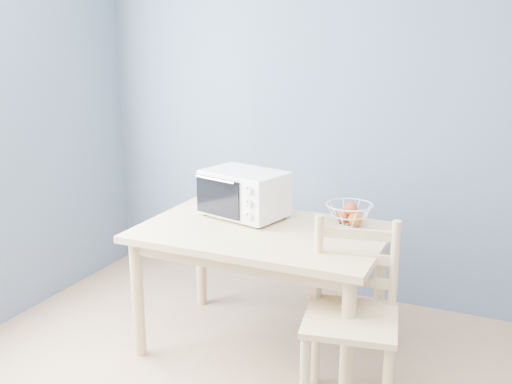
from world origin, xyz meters
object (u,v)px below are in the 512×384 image
at_px(fruit_basket, 350,213).
at_px(toaster_oven, 242,192).
at_px(dining_chair, 351,320).
at_px(dining_table, 262,246).

bearing_deg(fruit_basket, toaster_oven, -170.70).
bearing_deg(toaster_oven, dining_chair, -16.87).
height_order(toaster_oven, fruit_basket, toaster_oven).
distance_m(toaster_oven, fruit_basket, 0.66).
bearing_deg(fruit_basket, dining_chair, -73.06).
distance_m(dining_table, dining_chair, 0.73).
xyz_separation_m(toaster_oven, fruit_basket, (0.65, 0.11, -0.08)).
bearing_deg(dining_chair, fruit_basket, 96.85).
bearing_deg(dining_table, fruit_basket, 33.16).
height_order(dining_table, dining_chair, dining_chair).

